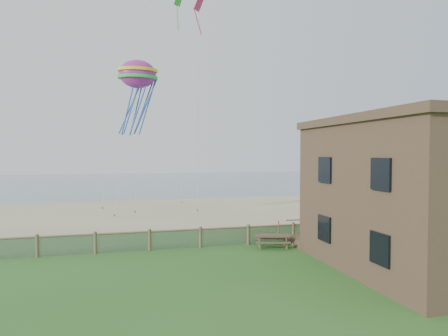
{
  "coord_description": "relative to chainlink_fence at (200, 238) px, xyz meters",
  "views": [
    {
      "loc": [
        -4.56,
        -17.27,
        5.6
      ],
      "look_at": [
        1.97,
        8.0,
        4.68
      ],
      "focal_mm": 32.0,
      "sensor_mm": 36.0,
      "label": 1
    }
  ],
  "objects": [
    {
      "name": "sand_beach",
      "position": [
        0.0,
        16.0,
        -0.55
      ],
      "size": [
        72.0,
        20.0,
        0.02
      ],
      "primitive_type": "cube",
      "color": "tan",
      "rests_on": "ground"
    },
    {
      "name": "octopus_kite",
      "position": [
        -3.18,
        10.53,
        9.9
      ],
      "size": [
        3.5,
        2.64,
        6.74
      ],
      "primitive_type": null,
      "rotation": [
        0.0,
        0.0,
        0.11
      ],
      "color": "#F6263C"
    },
    {
      "name": "kite_red",
      "position": [
        1.98,
        10.69,
        17.1
      ],
      "size": [
        2.12,
        2.01,
        2.75
      ],
      "primitive_type": null,
      "rotation": [
        0.44,
        0.0,
        0.91
      ],
      "color": "#C3224E"
    },
    {
      "name": "ground",
      "position": [
        0.0,
        -6.0,
        -0.55
      ],
      "size": [
        160.0,
        160.0,
        0.0
      ],
      "primitive_type": "plane",
      "color": "#286221",
      "rests_on": "ground"
    },
    {
      "name": "picnic_table",
      "position": [
        4.19,
        -1.04,
        -0.12
      ],
      "size": [
        2.36,
        2.03,
        0.85
      ],
      "primitive_type": null,
      "rotation": [
        0.0,
        0.0,
        -0.28
      ],
      "color": "brown",
      "rests_on": "ground"
    },
    {
      "name": "kite_green",
      "position": [
        1.18,
        17.39,
        19.57
      ],
      "size": [
        2.01,
        2.12,
        2.98
      ],
      "primitive_type": null,
      "rotation": [
        0.44,
        0.0,
        0.7
      ],
      "color": "green"
    },
    {
      "name": "ocean",
      "position": [
        0.0,
        60.0,
        -0.55
      ],
      "size": [
        160.0,
        68.0,
        0.02
      ],
      "primitive_type": "cube",
      "color": "slate",
      "rests_on": "ground"
    },
    {
      "name": "chainlink_fence",
      "position": [
        0.0,
        0.0,
        0.0
      ],
      "size": [
        36.2,
        0.2,
        1.25
      ],
      "primitive_type": null,
      "color": "brown",
      "rests_on": "ground"
    },
    {
      "name": "motel_deck",
      "position": [
        13.0,
        -1.0,
        -0.3
      ],
      "size": [
        15.0,
        2.0,
        0.5
      ],
      "primitive_type": "cube",
      "color": "brown",
      "rests_on": "ground"
    }
  ]
}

